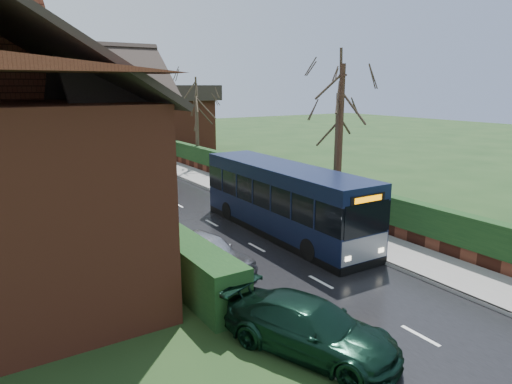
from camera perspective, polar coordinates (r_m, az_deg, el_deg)
ground at (r=17.18m, az=3.73°, el=-8.92°), size 140.00×140.00×0.00m
road at (r=25.51m, az=-9.66°, el=-1.66°), size 6.00×100.00×0.02m
pavement at (r=27.37m, az=-1.46°, el=-0.33°), size 2.50×100.00×0.14m
kerb_right at (r=26.78m, az=-3.66°, el=-0.65°), size 0.12×100.00×0.14m
kerb_left at (r=24.53m, az=-16.23°, el=-2.50°), size 0.12×100.00×0.10m
front_hedge at (r=19.49m, az=-14.52°, el=-4.13°), size 1.20×16.00×1.60m
picket_fence at (r=19.82m, az=-12.40°, el=-4.78°), size 0.10×16.00×0.90m
right_wall_hedge at (r=27.98m, az=1.25°, el=1.96°), size 0.60×50.00×1.80m
bus at (r=20.09m, az=3.51°, el=-1.07°), size 2.48×10.14×3.07m
car_silver at (r=16.37m, az=-6.34°, el=-7.51°), size 2.62×4.36×1.39m
car_green at (r=11.75m, az=6.79°, el=-16.46°), size 3.40×4.89×1.31m
car_distant at (r=58.62m, az=-24.86°, el=6.27°), size 2.01×4.18×1.32m
bus_stop_sign at (r=23.47m, az=2.62°, el=1.80°), size 0.16×0.42×2.78m
telegraph_pole at (r=22.55m, az=10.45°, el=6.13°), size 0.48×0.91×7.46m
tree_right_near at (r=23.60m, az=10.43°, el=13.08°), size 4.03×4.03×8.71m
tree_right_far at (r=36.34m, az=-7.50°, el=11.75°), size 3.90×3.90×7.54m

